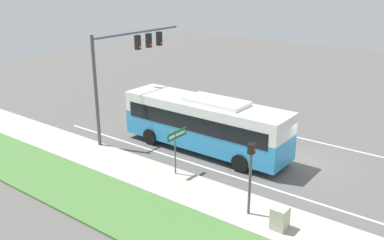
{
  "coord_description": "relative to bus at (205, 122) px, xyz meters",
  "views": [
    {
      "loc": [
        -20.82,
        -8.23,
        9.99
      ],
      "look_at": [
        -1.62,
        6.28,
        1.67
      ],
      "focal_mm": 40.0,
      "sensor_mm": 36.0,
      "label": 1
    }
  ],
  "objects": [
    {
      "name": "street_sign",
      "position": [
        -3.53,
        -0.72,
        0.0
      ],
      "size": [
        1.48,
        0.08,
        2.49
      ],
      "color": "#4C4C51",
      "rests_on": "ground_plane"
    },
    {
      "name": "pedestrian_signal",
      "position": [
        -4.73,
        -5.71,
        0.48
      ],
      "size": [
        0.28,
        0.34,
        3.37
      ],
      "color": "#4C4C51",
      "rests_on": "ground_plane"
    },
    {
      "name": "lane_divider_far",
      "position": [
        5.33,
        -5.26,
        -1.79
      ],
      "size": [
        0.14,
        30.0,
        0.01
      ],
      "color": "silver",
      "rests_on": "ground_plane"
    },
    {
      "name": "sidewalk",
      "position": [
        -4.47,
        -5.26,
        -1.73
      ],
      "size": [
        2.8,
        80.0,
        0.12
      ],
      "color": "#ADA89E",
      "rests_on": "ground_plane"
    },
    {
      "name": "utility_cabinet",
      "position": [
        -4.96,
        -7.27,
        -1.2
      ],
      "size": [
        0.66,
        0.62,
        0.94
      ],
      "color": "#B7B29E",
      "rests_on": "sidewalk"
    },
    {
      "name": "signal_gantry",
      "position": [
        -0.73,
        5.42,
        3.19
      ],
      "size": [
        7.51,
        0.41,
        6.72
      ],
      "color": "#4C4C51",
      "rests_on": "ground_plane"
    },
    {
      "name": "ground_plane",
      "position": [
        1.73,
        -5.26,
        -1.79
      ],
      "size": [
        80.0,
        80.0,
        0.0
      ],
      "primitive_type": "plane",
      "color": "#565451"
    },
    {
      "name": "lane_divider_near",
      "position": [
        -1.87,
        -5.26,
        -1.79
      ],
      "size": [
        0.14,
        30.0,
        0.01
      ],
      "color": "silver",
      "rests_on": "ground_plane"
    },
    {
      "name": "bus",
      "position": [
        0.0,
        0.0,
        0.0
      ],
      "size": [
        2.69,
        10.3,
        3.28
      ],
      "color": "#3393D1",
      "rests_on": "ground_plane"
    }
  ]
}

